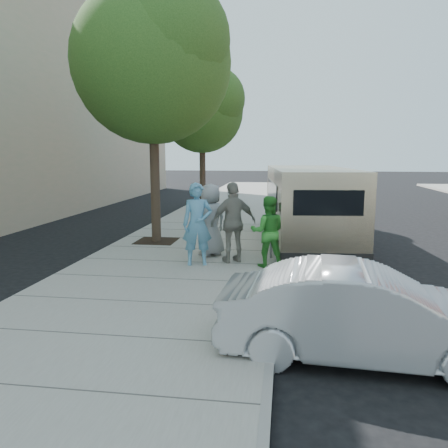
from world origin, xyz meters
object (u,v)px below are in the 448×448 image
(tree_far, at_px, (203,108))
(person_striped_polo, at_px, (234,222))
(van, at_px, (308,205))
(person_gray_shirt, at_px, (211,220))
(parking_meter, at_px, (271,218))
(person_officer, at_px, (197,224))
(tree_near, at_px, (154,57))
(person_green_shirt, at_px, (268,232))
(sedan, at_px, (364,314))

(tree_far, distance_m, person_striped_polo, 10.86)
(van, xyz_separation_m, person_gray_shirt, (-2.61, -2.22, -0.17))
(parking_meter, distance_m, person_striped_polo, 1.05)
(person_striped_polo, bearing_deg, person_officer, -4.39)
(person_gray_shirt, distance_m, person_striped_polo, 0.92)
(tree_far, distance_m, parking_meter, 10.61)
(tree_near, bearing_deg, person_gray_shirt, -40.24)
(tree_near, bearing_deg, person_green_shirt, -36.59)
(tree_near, distance_m, person_green_shirt, 6.26)
(sedan, xyz_separation_m, person_officer, (-3.17, 4.22, 0.49))
(tree_far, bearing_deg, parking_meter, -69.38)
(tree_near, relative_size, person_striped_polo, 3.80)
(parking_meter, bearing_deg, person_striped_polo, -134.92)
(sedan, height_order, person_striped_polo, person_striped_polo)
(tree_far, bearing_deg, van, -57.07)
(tree_far, relative_size, person_green_shirt, 3.86)
(person_officer, bearing_deg, person_green_shirt, -11.94)
(van, bearing_deg, person_striped_polo, -129.91)
(tree_near, relative_size, person_gray_shirt, 3.98)
(person_gray_shirt, bearing_deg, tree_far, -126.22)
(van, bearing_deg, sedan, -92.44)
(tree_near, distance_m, person_striped_polo, 5.59)
(tree_near, xyz_separation_m, tree_far, (-0.00, 7.60, -0.66))
(tree_near, xyz_separation_m, van, (4.54, 0.59, -4.28))
(tree_near, bearing_deg, parking_meter, -26.04)
(tree_far, height_order, person_officer, tree_far)
(sedan, xyz_separation_m, person_green_shirt, (-1.50, 4.28, 0.34))
(person_green_shirt, distance_m, person_striped_polo, 0.92)
(tree_near, relative_size, person_green_shirt, 4.47)
(person_gray_shirt, height_order, person_striped_polo, person_striped_polo)
(sedan, relative_size, person_striped_polo, 2.00)
(person_green_shirt, bearing_deg, person_striped_polo, -25.96)
(person_striped_polo, bearing_deg, parking_meter, -177.55)
(parking_meter, xyz_separation_m, person_gray_shirt, (-1.58, 0.08, -0.09))
(tree_near, bearing_deg, van, 7.35)
(sedan, xyz_separation_m, person_gray_shirt, (-3.02, 5.21, 0.44))
(sedan, distance_m, person_gray_shirt, 6.04)
(van, relative_size, person_officer, 3.33)
(person_green_shirt, relative_size, person_striped_polo, 0.85)
(parking_meter, xyz_separation_m, sedan, (1.45, -5.13, -0.54))
(sedan, relative_size, person_officer, 2.01)
(van, distance_m, person_gray_shirt, 3.43)
(tree_near, xyz_separation_m, person_officer, (1.78, -2.62, -4.41))
(person_officer, distance_m, person_green_shirt, 1.68)
(van, height_order, sedan, van)
(parking_meter, relative_size, person_green_shirt, 0.85)
(person_gray_shirt, relative_size, person_striped_polo, 0.95)
(tree_far, relative_size, person_striped_polo, 3.28)
(tree_near, distance_m, sedan, 9.76)
(van, bearing_deg, tree_far, 117.34)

